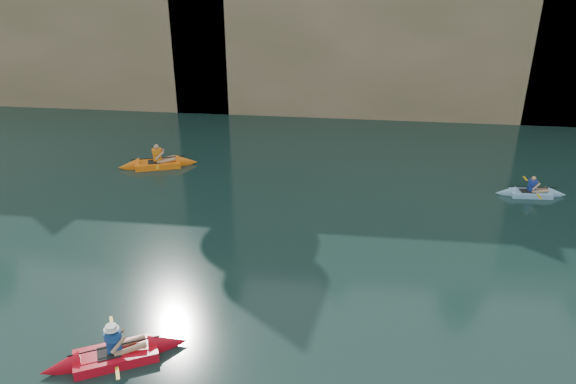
# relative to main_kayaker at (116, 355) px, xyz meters

# --- Properties ---
(cliff_slab_west) EXTENTS (26.00, 2.40, 10.56)m
(cliff_slab_west) POSITION_rel_main_kayaker_xyz_m (-14.45, 21.09, 5.10)
(cliff_slab_west) COLOR #977A5C
(cliff_slab_west) RESTS_ON ground
(cliff_slab_center) EXTENTS (24.00, 2.40, 11.40)m
(cliff_slab_center) POSITION_rel_main_kayaker_xyz_m (7.55, 21.09, 5.52)
(cliff_slab_center) COLOR #977A5C
(cliff_slab_center) RESTS_ON ground
(sea_cave_west) EXTENTS (4.50, 1.00, 4.00)m
(sea_cave_west) POSITION_rel_main_kayaker_xyz_m (-12.45, 20.44, 1.82)
(sea_cave_west) COLOR black
(sea_cave_west) RESTS_ON ground
(sea_cave_center) EXTENTS (3.50, 1.00, 3.20)m
(sea_cave_center) POSITION_rel_main_kayaker_xyz_m (1.55, 20.44, 1.42)
(sea_cave_center) COLOR black
(sea_cave_center) RESTS_ON ground
(sea_cave_east) EXTENTS (5.00, 1.00, 4.50)m
(sea_cave_east) POSITION_rel_main_kayaker_xyz_m (15.55, 20.44, 2.07)
(sea_cave_east) COLOR black
(sea_cave_east) RESTS_ON ground
(main_kayaker) EXTENTS (3.54, 2.32, 1.32)m
(main_kayaker) POSITION_rel_main_kayaker_xyz_m (0.00, 0.00, 0.00)
(main_kayaker) COLOR red
(main_kayaker) RESTS_ON ground
(kayaker_orange) EXTENTS (3.55, 2.48, 1.33)m
(kayaker_orange) POSITION_rel_main_kayaker_xyz_m (-2.95, 12.02, -0.01)
(kayaker_orange) COLOR orange
(kayaker_orange) RESTS_ON ground
(kayaker_ltblue_mid) EXTENTS (2.79, 2.11, 1.05)m
(kayaker_ltblue_mid) POSITION_rel_main_kayaker_xyz_m (12.73, 10.92, -0.05)
(kayaker_ltblue_mid) COLOR #86B7E0
(kayaker_ltblue_mid) RESTS_ON ground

